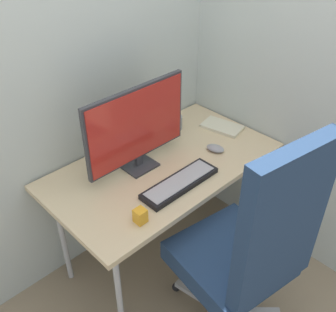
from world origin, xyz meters
TOP-DOWN VIEW (x-y plane):
  - ground_plane at (0.00, 0.00)m, footprint 8.00×8.00m
  - wall_back at (0.00, 0.37)m, footprint 2.70×0.04m
  - wall_side_right at (0.66, -0.21)m, footprint 0.04×2.14m
  - desk at (0.00, 0.00)m, footprint 1.26×0.69m
  - office_chair at (-0.11, -0.66)m, footprint 0.62×0.62m
  - monitor at (-0.11, 0.07)m, footprint 0.61×0.13m
  - keyboard at (-0.07, -0.19)m, footprint 0.43×0.13m
  - mouse at (0.29, -0.12)m, footprint 0.09×0.12m
  - pen_holder at (0.30, 0.22)m, footprint 0.09×0.09m
  - notebook at (0.51, 0.02)m, footprint 0.19×0.26m
  - desk_clamp_accessory at (-0.37, -0.25)m, footprint 0.05×0.05m

SIDE VIEW (x-z plane):
  - ground_plane at x=0.00m, z-range 0.00..0.00m
  - office_chair at x=-0.11m, z-range 0.02..1.27m
  - desk at x=0.00m, z-range 0.30..1.00m
  - notebook at x=0.51m, z-range 0.70..0.72m
  - keyboard at x=-0.07m, z-range 0.70..0.73m
  - mouse at x=0.29m, z-range 0.70..0.74m
  - desk_clamp_accessory at x=-0.37m, z-range 0.70..0.77m
  - pen_holder at x=0.30m, z-range 0.66..0.82m
  - monitor at x=-0.11m, z-range 0.72..1.17m
  - wall_back at x=0.00m, z-range 0.00..2.80m
  - wall_side_right at x=0.66m, z-range 0.00..2.80m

